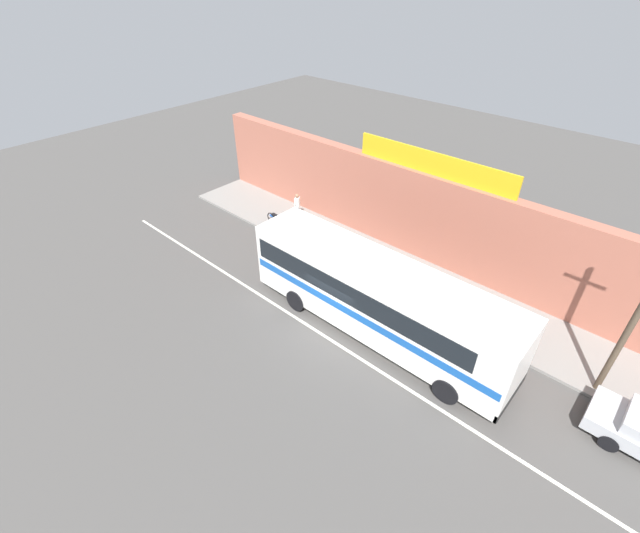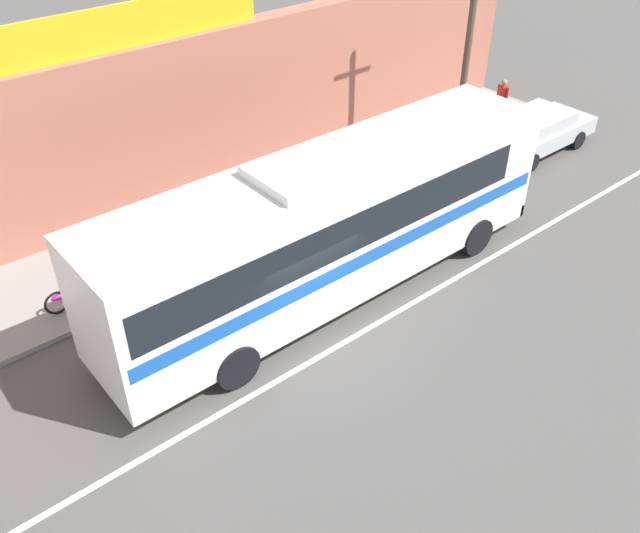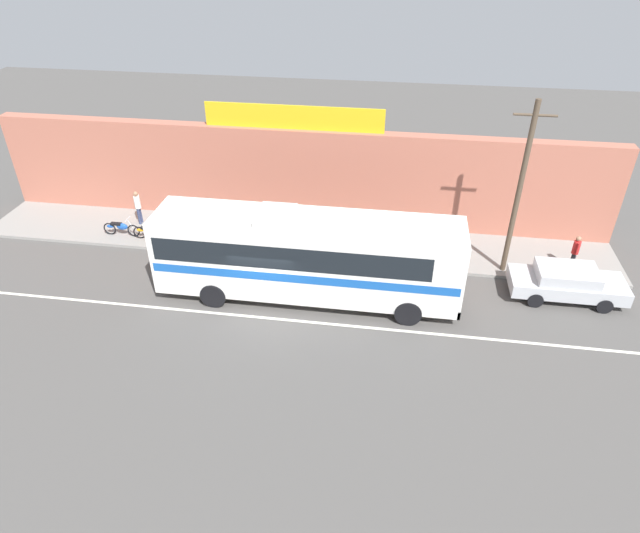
{
  "view_description": "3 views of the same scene",
  "coord_description": "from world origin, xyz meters",
  "px_view_note": "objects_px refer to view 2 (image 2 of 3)",
  "views": [
    {
      "loc": [
        9.08,
        -11.08,
        13.56
      ],
      "look_at": [
        -1.47,
        0.69,
        2.17
      ],
      "focal_mm": 24.48,
      "sensor_mm": 36.0,
      "label": 1
    },
    {
      "loc": [
        -7.23,
        -9.35,
        10.58
      ],
      "look_at": [
        1.08,
        0.69,
        1.08
      ],
      "focal_mm": 38.24,
      "sensor_mm": 36.0,
      "label": 2
    },
    {
      "loc": [
        4.83,
        -17.34,
        13.48
      ],
      "look_at": [
        2.0,
        1.41,
        1.16
      ],
      "focal_mm": 31.09,
      "sensor_mm": 36.0,
      "label": 3
    }
  ],
  "objects_px": {
    "intercity_bus": "(328,222)",
    "utility_pole": "(469,36)",
    "parked_car": "(536,131)",
    "pedestrian_near_shop": "(502,98)",
    "motorcycle_blue": "(81,289)"
  },
  "relations": [
    {
      "from": "intercity_bus",
      "to": "motorcycle_blue",
      "type": "distance_m",
      "value": 6.14
    },
    {
      "from": "motorcycle_blue",
      "to": "pedestrian_near_shop",
      "type": "distance_m",
      "value": 16.15
    },
    {
      "from": "utility_pole",
      "to": "motorcycle_blue",
      "type": "distance_m",
      "value": 13.62
    },
    {
      "from": "intercity_bus",
      "to": "pedestrian_near_shop",
      "type": "xyz_separation_m",
      "value": [
        11.2,
        3.57,
        -0.99
      ]
    },
    {
      "from": "intercity_bus",
      "to": "utility_pole",
      "type": "distance_m",
      "value": 9.0
    },
    {
      "from": "utility_pole",
      "to": "pedestrian_near_shop",
      "type": "xyz_separation_m",
      "value": [
        2.96,
        0.51,
        -2.93
      ]
    },
    {
      "from": "parked_car",
      "to": "pedestrian_near_shop",
      "type": "height_order",
      "value": "pedestrian_near_shop"
    },
    {
      "from": "utility_pole",
      "to": "intercity_bus",
      "type": "bearing_deg",
      "value": -159.62
    },
    {
      "from": "parked_car",
      "to": "motorcycle_blue",
      "type": "bearing_deg",
      "value": 173.38
    },
    {
      "from": "pedestrian_near_shop",
      "to": "utility_pole",
      "type": "bearing_deg",
      "value": -170.15
    },
    {
      "from": "parked_car",
      "to": "motorcycle_blue",
      "type": "relative_size",
      "value": 2.38
    },
    {
      "from": "utility_pole",
      "to": "motorcycle_blue",
      "type": "height_order",
      "value": "utility_pole"
    },
    {
      "from": "parked_car",
      "to": "intercity_bus",
      "type": "bearing_deg",
      "value": -171.73
    },
    {
      "from": "parked_car",
      "to": "utility_pole",
      "type": "bearing_deg",
      "value": 145.71
    },
    {
      "from": "parked_car",
      "to": "pedestrian_near_shop",
      "type": "distance_m",
      "value": 2.2
    }
  ]
}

